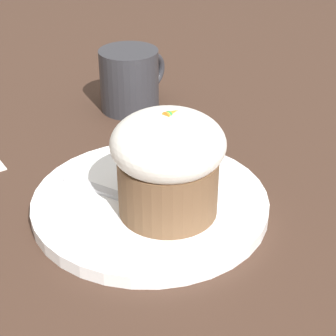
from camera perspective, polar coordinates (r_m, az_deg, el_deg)
name	(u,v)px	position (r m, az deg, el deg)	size (l,w,h in m)	color
ground_plane	(150,208)	(0.56, -1.80, -4.10)	(4.00, 4.00, 0.00)	#3D281E
dessert_plate	(150,203)	(0.56, -1.81, -3.54)	(0.23, 0.23, 0.01)	white
carrot_cake	(168,162)	(0.51, 0.00, 0.59)	(0.10, 0.10, 0.10)	brown
spoon	(133,200)	(0.55, -3.57, -3.25)	(0.04, 0.12, 0.01)	#B7B7BC
coffee_cup	(130,80)	(0.75, -3.83, 8.94)	(0.11, 0.08, 0.08)	#2D2D33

